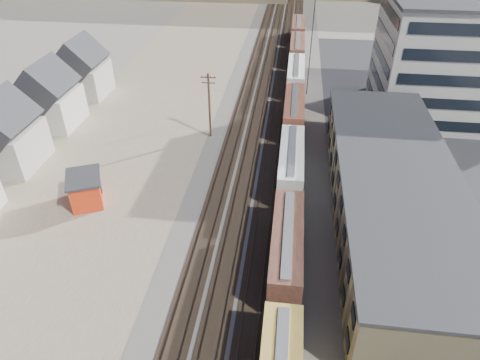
# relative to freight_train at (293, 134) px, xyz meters

# --- Properties ---
(ballast_bed) EXTENTS (18.00, 200.00, 0.06)m
(ballast_bed) POSITION_rel_freight_train_xyz_m (-3.80, 10.68, -2.76)
(ballast_bed) COLOR #4C4742
(ballast_bed) RESTS_ON ground
(dirt_yard) EXTENTS (24.00, 180.00, 0.03)m
(dirt_yard) POSITION_rel_freight_train_xyz_m (-23.80, 0.68, -2.78)
(dirt_yard) COLOR #756450
(dirt_yard) RESTS_ON ground
(asphalt_lot) EXTENTS (26.00, 120.00, 0.04)m
(asphalt_lot) POSITION_rel_freight_train_xyz_m (18.20, -4.32, -2.77)
(asphalt_lot) COLOR #232326
(asphalt_lot) RESTS_ON ground
(rail_tracks) EXTENTS (11.40, 200.00, 0.24)m
(rail_tracks) POSITION_rel_freight_train_xyz_m (-4.35, 10.68, -2.68)
(rail_tracks) COLOR black
(rail_tracks) RESTS_ON ground
(freight_train) EXTENTS (3.00, 119.74, 4.46)m
(freight_train) POSITION_rel_freight_train_xyz_m (0.00, 0.00, 0.00)
(freight_train) COLOR black
(freight_train) RESTS_ON ground
(warehouse) EXTENTS (12.40, 40.40, 7.25)m
(warehouse) POSITION_rel_freight_train_xyz_m (11.18, -14.32, 0.86)
(warehouse) COLOR tan
(warehouse) RESTS_ON ground
(office_tower) EXTENTS (22.60, 18.60, 18.45)m
(office_tower) POSITION_rel_freight_train_xyz_m (24.15, 15.64, 6.47)
(office_tower) COLOR #9E998E
(office_tower) RESTS_ON ground
(utility_pole_north) EXTENTS (2.20, 0.32, 10.00)m
(utility_pole_north) POSITION_rel_freight_train_xyz_m (-12.30, 2.68, 2.50)
(utility_pole_north) COLOR #382619
(utility_pole_north) RESTS_ON ground
(radio_mast) EXTENTS (1.20, 0.16, 18.00)m
(radio_mast) POSITION_rel_freight_train_xyz_m (2.20, 20.68, 6.33)
(radio_mast) COLOR black
(radio_mast) RESTS_ON ground
(maintenance_shed) EXTENTS (5.61, 6.18, 3.69)m
(maintenance_shed) POSITION_rel_freight_train_xyz_m (-24.04, -15.21, -0.91)
(maintenance_shed) COLOR red
(maintenance_shed) RESTS_ON ground
(parked_car_blue) EXTENTS (5.62, 4.35, 1.42)m
(parked_car_blue) POSITION_rel_freight_train_xyz_m (20.44, 9.47, -2.08)
(parked_car_blue) COLOR navy
(parked_car_blue) RESTS_ON ground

